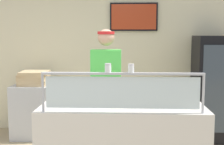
# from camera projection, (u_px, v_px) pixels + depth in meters

# --- Properties ---
(shop_rear_unit) EXTENTS (6.13, 0.13, 2.70)m
(shop_rear_unit) POSITION_uv_depth(u_px,v_px,m) (124.00, 54.00, 5.41)
(shop_rear_unit) COLOR beige
(shop_rear_unit) RESTS_ON ground
(sneeze_guard) EXTENTS (1.55, 0.06, 0.39)m
(sneeze_guard) POSITION_uv_depth(u_px,v_px,m) (122.00, 87.00, 2.93)
(sneeze_guard) COLOR #B2B5BC
(sneeze_guard) RESTS_ON serving_counter
(pizza_tray) EXTENTS (0.49, 0.49, 0.04)m
(pizza_tray) POSITION_uv_depth(u_px,v_px,m) (106.00, 101.00, 3.40)
(pizza_tray) COLOR #9EA0A8
(pizza_tray) RESTS_ON serving_counter
(pizza_server) EXTENTS (0.11, 0.29, 0.01)m
(pizza_server) POSITION_uv_depth(u_px,v_px,m) (109.00, 99.00, 3.38)
(pizza_server) COLOR #ADAFB7
(pizza_server) RESTS_ON pizza_tray
(parmesan_shaker) EXTENTS (0.06, 0.06, 0.09)m
(parmesan_shaker) POSITION_uv_depth(u_px,v_px,m) (108.00, 69.00, 2.92)
(parmesan_shaker) COLOR white
(parmesan_shaker) RESTS_ON sneeze_guard
(pepper_flake_shaker) EXTENTS (0.06, 0.06, 0.08)m
(pepper_flake_shaker) POSITION_uv_depth(u_px,v_px,m) (131.00, 69.00, 2.91)
(pepper_flake_shaker) COLOR white
(pepper_flake_shaker) RESTS_ON sneeze_guard
(worker_figure) EXTENTS (0.41, 0.50, 1.76)m
(worker_figure) POSITION_uv_depth(u_px,v_px,m) (106.00, 88.00, 3.96)
(worker_figure) COLOR #23232D
(worker_figure) RESTS_ON ground
(drink_fridge) EXTENTS (0.62, 0.64, 1.67)m
(drink_fridge) POSITION_uv_depth(u_px,v_px,m) (214.00, 88.00, 4.97)
(drink_fridge) COLOR black
(drink_fridge) RESTS_ON ground
(prep_shelf) EXTENTS (0.70, 0.55, 0.87)m
(prep_shelf) POSITION_uv_depth(u_px,v_px,m) (35.00, 111.00, 5.10)
(prep_shelf) COLOR #B7BABF
(prep_shelf) RESTS_ON ground
(pizza_box_stack) EXTENTS (0.48, 0.46, 0.22)m
(pizza_box_stack) POSITION_uv_depth(u_px,v_px,m) (34.00, 78.00, 5.04)
(pizza_box_stack) COLOR tan
(pizza_box_stack) RESTS_ON prep_shelf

